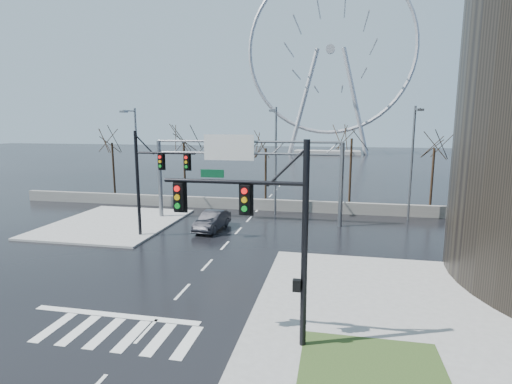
% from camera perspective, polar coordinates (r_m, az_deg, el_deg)
% --- Properties ---
extents(ground, '(260.00, 260.00, 0.00)m').
position_cam_1_polar(ground, '(21.49, -10.46, -13.83)').
color(ground, black).
rests_on(ground, ground).
extents(sidewalk_right_ext, '(12.00, 10.00, 0.15)m').
position_cam_1_polar(sidewalk_right_ext, '(22.06, 17.37, -13.27)').
color(sidewalk_right_ext, gray).
rests_on(sidewalk_right_ext, ground).
extents(sidewalk_far, '(10.00, 12.00, 0.15)m').
position_cam_1_polar(sidewalk_far, '(36.44, -19.61, -4.21)').
color(sidewalk_far, gray).
rests_on(sidewalk_far, ground).
extents(grass_strip, '(5.00, 4.00, 0.02)m').
position_cam_1_polar(grass_strip, '(15.73, 16.22, -22.92)').
color(grass_strip, '#2A411B').
rests_on(grass_strip, sidewalk_near).
extents(barrier_wall, '(52.00, 0.50, 1.10)m').
position_cam_1_polar(barrier_wall, '(39.76, 0.24, -1.79)').
color(barrier_wall, slate).
rests_on(barrier_wall, ground).
extents(signal_mast_near, '(5.52, 0.41, 8.00)m').
position_cam_1_polar(signal_mast_near, '(14.84, 1.76, -4.58)').
color(signal_mast_near, black).
rests_on(signal_mast_near, ground).
extents(signal_mast_far, '(4.72, 0.41, 8.00)m').
position_cam_1_polar(signal_mast_far, '(30.52, -14.76, 2.49)').
color(signal_mast_far, black).
rests_on(signal_mast_far, ground).
extents(sign_gantry, '(16.36, 0.40, 7.60)m').
position_cam_1_polar(sign_gantry, '(34.26, -2.01, 4.17)').
color(sign_gantry, slate).
rests_on(sign_gantry, ground).
extents(streetlight_left, '(0.50, 2.55, 10.00)m').
position_cam_1_polar(streetlight_left, '(41.37, -16.89, 5.71)').
color(streetlight_left, slate).
rests_on(streetlight_left, ground).
extents(streetlight_mid, '(0.50, 2.55, 10.00)m').
position_cam_1_polar(streetlight_mid, '(36.88, 2.76, 5.67)').
color(streetlight_mid, slate).
rests_on(streetlight_mid, ground).
extents(streetlight_right, '(0.50, 2.55, 10.00)m').
position_cam_1_polar(streetlight_right, '(37.03, 21.51, 5.01)').
color(streetlight_right, slate).
rests_on(streetlight_right, ground).
extents(tree_far_left, '(3.50, 3.50, 7.00)m').
position_cam_1_polar(tree_far_left, '(49.42, -19.84, 5.80)').
color(tree_far_left, black).
rests_on(tree_far_left, ground).
extents(tree_left, '(3.75, 3.75, 7.50)m').
position_cam_1_polar(tree_left, '(44.94, -10.27, 6.39)').
color(tree_left, black).
rests_on(tree_left, ground).
extents(tree_center, '(3.25, 3.25, 6.50)m').
position_cam_1_polar(tree_center, '(43.50, 1.40, 5.37)').
color(tree_center, black).
rests_on(tree_center, ground).
extents(tree_right, '(3.90, 3.90, 7.80)m').
position_cam_1_polar(tree_right, '(41.80, 13.48, 6.36)').
color(tree_right, black).
rests_on(tree_right, ground).
extents(tree_far_right, '(3.40, 3.40, 6.80)m').
position_cam_1_polar(tree_far_right, '(43.37, 24.07, 4.83)').
color(tree_far_right, black).
rests_on(tree_far_right, ground).
extents(ferris_wheel, '(45.00, 6.00, 50.91)m').
position_cam_1_polar(ferris_wheel, '(114.59, 10.55, 18.51)').
color(ferris_wheel, gray).
rests_on(ferris_wheel, ground).
extents(car, '(2.03, 4.69, 1.50)m').
position_cam_1_polar(car, '(32.60, -6.28, -4.09)').
color(car, black).
rests_on(car, ground).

